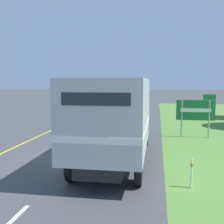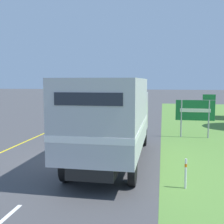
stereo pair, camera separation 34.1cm
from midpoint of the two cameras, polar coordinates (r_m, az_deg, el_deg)
name	(u,v)px [view 1 (the left image)]	position (r m, az deg, el deg)	size (l,w,h in m)	color
ground_plane	(76,159)	(12.34, -8.09, -9.48)	(200.00, 200.00, 0.00)	#444447
edge_line_yellow	(55,128)	(20.31, -11.93, -3.30)	(0.12, 47.32, 0.01)	yellow
centre_dash_near	(81,155)	(13.01, -7.14, -8.63)	(0.12, 2.60, 0.01)	white
centre_dash_mid_a	(107,130)	(19.28, -1.61, -3.67)	(0.12, 2.60, 0.01)	white
centre_dash_mid_b	(120,118)	(25.72, 1.16, -1.15)	(0.12, 2.60, 0.01)	white
centre_dash_far	(127,110)	(32.22, 2.80, 0.36)	(0.12, 2.60, 0.01)	white
centre_dash_farthest	(132,105)	(38.76, 3.90, 1.36)	(0.12, 2.60, 0.01)	white
horse_trailer_truck	(115,116)	(11.31, -0.22, -0.87)	(2.61, 7.80, 3.44)	black
lead_car_white	(103,105)	(27.46, -2.10, 1.48)	(1.80, 4.49, 2.07)	black
highway_sign	(196,111)	(17.27, 16.23, 0.24)	(2.24, 0.09, 2.57)	#9E9EA3
delineator_post	(191,172)	(9.27, 14.80, -11.75)	(0.08, 0.08, 0.95)	white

